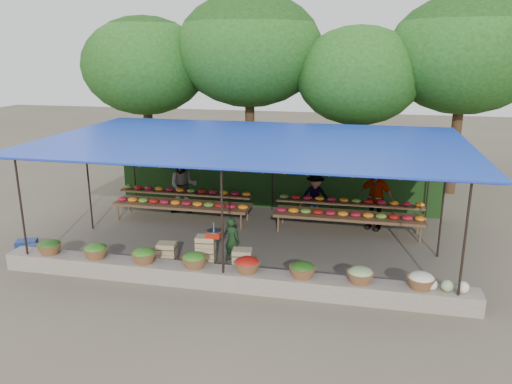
% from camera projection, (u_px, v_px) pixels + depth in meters
% --- Properties ---
extents(ground, '(60.00, 60.00, 0.00)m').
position_uv_depth(ground, '(253.00, 242.00, 13.62)').
color(ground, brown).
rests_on(ground, ground).
extents(stone_curb, '(10.60, 0.55, 0.40)m').
position_uv_depth(stone_curb, '(225.00, 278.00, 10.98)').
color(stone_curb, '#72675B').
rests_on(stone_curb, ground).
extents(stall_canopy, '(10.80, 6.60, 2.82)m').
position_uv_depth(stall_canopy, '(253.00, 144.00, 12.94)').
color(stall_canopy, black).
rests_on(stall_canopy, ground).
extents(produce_baskets, '(8.98, 0.58, 0.34)m').
position_uv_depth(produce_baskets, '(221.00, 263.00, 10.90)').
color(produce_baskets, brown).
rests_on(produce_baskets, stone_curb).
extents(netting_backdrop, '(10.60, 0.06, 2.50)m').
position_uv_depth(netting_backdrop, '(274.00, 171.00, 16.24)').
color(netting_backdrop, '#1E4117').
rests_on(netting_backdrop, ground).
extents(tree_row, '(16.51, 5.50, 7.12)m').
position_uv_depth(tree_row, '(303.00, 60.00, 17.95)').
color(tree_row, '#3D2716').
rests_on(tree_row, ground).
extents(fruit_table_left, '(4.21, 0.95, 0.93)m').
position_uv_depth(fruit_table_left, '(183.00, 201.00, 15.23)').
color(fruit_table_left, '#4E381F').
rests_on(fruit_table_left, ground).
extents(fruit_table_right, '(4.21, 0.95, 0.93)m').
position_uv_depth(fruit_table_right, '(349.00, 212.00, 14.21)').
color(fruit_table_right, '#4E381F').
rests_on(fruit_table_right, ground).
extents(crate_counter, '(2.38, 0.39, 0.77)m').
position_uv_depth(crate_counter, '(205.00, 254.00, 12.00)').
color(crate_counter, tan).
rests_on(crate_counter, ground).
extents(weighing_scale, '(0.36, 0.36, 0.38)m').
position_uv_depth(weighing_scale, '(214.00, 233.00, 11.80)').
color(weighing_scale, red).
rests_on(weighing_scale, crate_counter).
extents(vendor_seated, '(0.48, 0.40, 1.12)m').
position_uv_depth(vendor_seated, '(232.00, 240.00, 12.24)').
color(vendor_seated, '#163217').
rests_on(vendor_seated, ground).
extents(customer_left, '(1.02, 0.88, 1.81)m').
position_uv_depth(customer_left, '(183.00, 186.00, 15.79)').
color(customer_left, slate).
rests_on(customer_left, ground).
extents(customer_mid, '(1.08, 0.84, 1.48)m').
position_uv_depth(customer_mid, '(315.00, 197.00, 15.20)').
color(customer_mid, slate).
rests_on(customer_mid, ground).
extents(customer_right, '(1.19, 0.90, 1.87)m').
position_uv_depth(customer_right, '(375.00, 198.00, 14.38)').
color(customer_right, slate).
rests_on(customer_right, ground).
extents(blue_crate_front, '(0.60, 0.53, 0.30)m').
position_uv_depth(blue_crate_front, '(27.00, 246.00, 12.94)').
color(blue_crate_front, navy).
rests_on(blue_crate_front, ground).
extents(blue_crate_back, '(0.58, 0.49, 0.29)m').
position_uv_depth(blue_crate_back, '(34.00, 251.00, 12.58)').
color(blue_crate_back, navy).
rests_on(blue_crate_back, ground).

